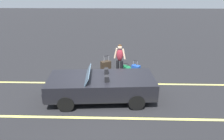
% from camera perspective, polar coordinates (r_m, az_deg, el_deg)
% --- Properties ---
extents(ground_plane, '(80.00, 80.00, 0.00)m').
position_cam_1_polar(ground_plane, '(8.18, -2.94, -8.12)').
color(ground_plane, black).
extents(lot_line_near, '(18.00, 0.12, 0.01)m').
position_cam_1_polar(lot_line_near, '(9.40, -2.30, -3.86)').
color(lot_line_near, '#EAE066').
rests_on(lot_line_near, ground_plane).
extents(lot_line_mid, '(18.00, 0.12, 0.01)m').
position_cam_1_polar(lot_line_mid, '(7.08, -3.77, -13.49)').
color(lot_line_mid, '#EAE066').
rests_on(lot_line_mid, ground_plane).
extents(convertible_car, '(4.25, 2.06, 1.24)m').
position_cam_1_polar(convertible_car, '(7.90, -4.54, -4.45)').
color(convertible_car, black).
rests_on(convertible_car, ground_plane).
extents(suitcase_large_black, '(0.56, 0.49, 1.06)m').
position_cam_1_polar(suitcase_large_black, '(10.19, -1.78, 0.56)').
color(suitcase_large_black, '#2D2319').
rests_on(suitcase_large_black, ground_plane).
extents(suitcase_medium_bright, '(0.46, 0.44, 0.89)m').
position_cam_1_polar(suitcase_medium_bright, '(10.03, 6.80, -0.31)').
color(suitcase_medium_bright, '#1E479E').
rests_on(suitcase_medium_bright, ground_plane).
extents(suitcase_small_carryon, '(0.36, 0.39, 0.50)m').
position_cam_1_polar(suitcase_small_carryon, '(9.56, 5.42, -1.83)').
color(suitcase_small_carryon, '#1E479E').
rests_on(suitcase_small_carryon, ground_plane).
extents(duffel_bag, '(0.71, 0.52, 0.34)m').
position_cam_1_polar(duffel_bag, '(10.86, 3.84, 0.72)').
color(duffel_bag, '#19723F').
rests_on(duffel_bag, ground_plane).
extents(traveler_person, '(0.61, 0.29, 1.65)m').
position_cam_1_polar(traveler_person, '(9.85, 2.21, 3.26)').
color(traveler_person, black).
rests_on(traveler_person, ground_plane).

